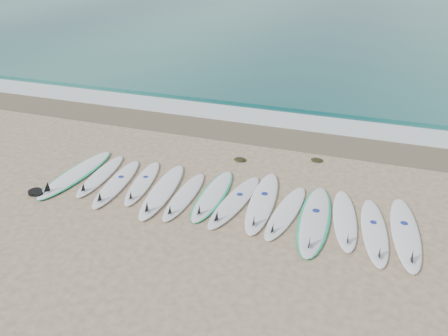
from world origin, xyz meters
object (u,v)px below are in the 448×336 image
(surfboard_13, at_px, (406,234))
(surfboard_0, at_px, (75,174))
(leash_coil, at_px, (36,192))
(surfboard_7, at_px, (234,202))

(surfboard_13, bearing_deg, surfboard_0, 175.66)
(surfboard_0, xyz_separation_m, leash_coil, (-0.35, -1.09, -0.01))
(surfboard_7, bearing_deg, leash_coil, -158.63)
(surfboard_7, xyz_separation_m, surfboard_13, (3.78, -0.02, 0.00))
(surfboard_0, height_order, leash_coil, surfboard_0)
(surfboard_7, height_order, leash_coil, surfboard_7)
(surfboard_0, height_order, surfboard_13, surfboard_0)
(surfboard_7, distance_m, surfboard_13, 3.78)
(surfboard_0, xyz_separation_m, surfboard_7, (4.35, 0.05, 0.00))
(surfboard_7, bearing_deg, surfboard_13, 7.50)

